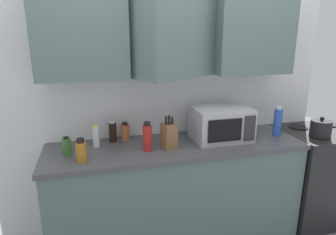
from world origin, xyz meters
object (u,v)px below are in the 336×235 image
bottle_blue_cleaner (278,122)px  bottle_soy_dark (113,131)px  bottle_amber_vinegar (81,151)px  bottle_green_oil (67,147)px  stove_range (317,174)px  kettle (321,128)px  microwave (221,124)px  bottle_white_jar (96,136)px  knife_block (169,136)px  bottle_red_sauce (147,137)px  bottle_spice_jar (125,132)px

bottle_blue_cleaner → bottle_soy_dark: 1.46m
bottle_amber_vinegar → bottle_green_oil: bearing=127.3°
stove_range → kettle: bearing=-140.5°
microwave → bottle_white_jar: microwave is taller
bottle_soy_dark → stove_range: bearing=-6.3°
knife_block → bottle_red_sauce: 0.18m
bottle_blue_cleaner → bottle_soy_dark: size_ratio=1.42×
bottle_amber_vinegar → knife_block: bearing=8.3°
knife_block → bottle_green_oil: 0.78m
microwave → bottle_red_sauce: bearing=-172.1°
bottle_amber_vinegar → bottle_white_jar: (0.11, 0.28, 0.01)m
kettle → knife_block: 1.37m
microwave → bottle_blue_cleaner: microwave is taller
stove_range → knife_block: (-1.53, -0.04, 0.55)m
stove_range → bottle_soy_dark: bottle_soy_dark is taller
microwave → bottle_green_oil: 1.27m
knife_block → bottle_spice_jar: size_ratio=1.73×
bottle_white_jar → knife_block: bearing=-17.6°
bottle_spice_jar → bottle_amber_vinegar: bearing=-133.7°
stove_range → microwave: (-1.05, 0.04, 0.59)m
knife_block → bottle_green_oil: (-0.78, 0.04, -0.03)m
bottle_soy_dark → bottle_amber_vinegar: bearing=-125.0°
microwave → stove_range: bearing=-2.1°
kettle → microwave: size_ratio=0.37×
kettle → bottle_red_sauce: size_ratio=0.77×
bottle_amber_vinegar → bottle_spice_jar: bottle_amber_vinegar is taller
bottle_white_jar → bottle_spice_jar: size_ratio=1.21×
bottle_blue_cleaner → bottle_red_sauce: bearing=-177.3°
stove_range → bottle_blue_cleaner: (-0.51, 0.00, 0.58)m
stove_range → bottle_red_sauce: (-1.71, -0.05, 0.56)m
bottle_green_oil → bottle_white_jar: size_ratio=0.79×
bottle_spice_jar → bottle_green_oil: bearing=-153.4°
kettle → bottle_soy_dark: size_ratio=0.94×
bottle_amber_vinegar → bottle_red_sauce: (0.50, 0.09, 0.03)m
bottle_green_oil → kettle: bearing=-3.7°
microwave → bottle_spice_jar: microwave is taller
bottle_blue_cleaner → bottle_spice_jar: bearing=170.3°
stove_range → microwave: 1.20m
bottle_red_sauce → knife_block: bearing=2.8°
bottle_white_jar → bottle_blue_cleaner: bearing=-4.8°
bottle_green_oil → knife_block: bearing=-3.2°
knife_block → bottle_white_jar: size_ratio=1.43×
bottle_blue_cleaner → bottle_spice_jar: 1.36m
bottle_amber_vinegar → bottle_soy_dark: 0.44m
bottle_red_sauce → bottle_white_jar: bearing=154.1°
stove_range → kettle: 0.58m
bottle_green_oil → bottle_white_jar: bottle_white_jar is taller
kettle → bottle_soy_dark: 1.82m
kettle → bottle_white_jar: bearing=171.9°
bottle_spice_jar → bottle_blue_cleaner: bearing=-9.7°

